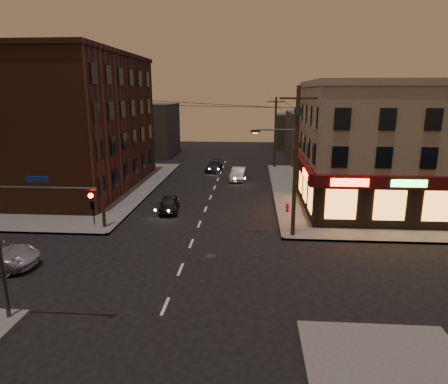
# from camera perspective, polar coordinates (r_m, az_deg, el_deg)

# --- Properties ---
(ground) EXTENTS (120.00, 120.00, 0.00)m
(ground) POSITION_cam_1_polar(r_m,az_deg,el_deg) (23.07, -6.24, -10.95)
(ground) COLOR black
(ground) RESTS_ON ground
(sidewalk_ne) EXTENTS (24.00, 28.00, 0.15)m
(sidewalk_ne) POSITION_cam_1_polar(r_m,az_deg,el_deg) (43.04, 23.09, -0.04)
(sidewalk_ne) COLOR #514F4C
(sidewalk_ne) RESTS_ON ground
(sidewalk_nw) EXTENTS (24.00, 28.00, 0.15)m
(sidewalk_nw) POSITION_cam_1_polar(r_m,az_deg,el_deg) (46.25, -24.28, 0.76)
(sidewalk_nw) COLOR #514F4C
(sidewalk_nw) RESTS_ON ground
(pizza_building) EXTENTS (15.85, 12.85, 10.50)m
(pizza_building) POSITION_cam_1_polar(r_m,az_deg,el_deg) (36.27, 23.54, 5.97)
(pizza_building) COLOR tan
(pizza_building) RESTS_ON sidewalk_ne
(brick_apartment) EXTENTS (12.00, 20.00, 13.00)m
(brick_apartment) POSITION_cam_1_polar(r_m,az_deg,el_deg) (43.75, -21.07, 9.11)
(brick_apartment) COLOR #492217
(brick_apartment) RESTS_ON sidewalk_nw
(bg_building_ne_a) EXTENTS (10.00, 12.00, 7.00)m
(bg_building_ne_a) POSITION_cam_1_polar(r_m,az_deg,el_deg) (59.71, 13.97, 7.67)
(bg_building_ne_a) COLOR #3F3D3A
(bg_building_ne_a) RESTS_ON ground
(bg_building_nw) EXTENTS (9.00, 10.00, 8.00)m
(bg_building_nw) POSITION_cam_1_polar(r_m,az_deg,el_deg) (65.05, -11.07, 8.75)
(bg_building_nw) COLOR #3F3D3A
(bg_building_nw) RESTS_ON ground
(bg_building_ne_b) EXTENTS (8.00, 8.00, 6.00)m
(bg_building_ne_b) POSITION_cam_1_polar(r_m,az_deg,el_deg) (73.29, 10.59, 8.56)
(bg_building_ne_b) COLOR #3F3D3A
(bg_building_ne_b) RESTS_ON ground
(utility_pole_main) EXTENTS (4.20, 0.44, 10.00)m
(utility_pole_main) POSITION_cam_1_polar(r_m,az_deg,el_deg) (26.77, 10.00, 5.34)
(utility_pole_main) COLOR #382619
(utility_pole_main) RESTS_ON sidewalk_ne
(utility_pole_far) EXTENTS (0.26, 0.26, 9.00)m
(utility_pole_far) POSITION_cam_1_polar(r_m,az_deg,el_deg) (52.86, 7.33, 8.44)
(utility_pole_far) COLOR #382619
(utility_pole_far) RESTS_ON sidewalk_ne
(utility_pole_west) EXTENTS (0.24, 0.24, 9.00)m
(utility_pole_west) POSITION_cam_1_polar(r_m,az_deg,el_deg) (29.55, -17.30, 3.54)
(utility_pole_west) COLOR #382619
(utility_pole_west) RESTS_ON sidewalk_nw
(traffic_signal) EXTENTS (4.49, 0.32, 6.47)m
(traffic_signal) POSITION_cam_1_polar(r_m,az_deg,el_deg) (18.58, -27.08, -4.97)
(traffic_signal) COLOR #333538
(traffic_signal) RESTS_ON ground
(sedan_near) EXTENTS (1.95, 3.99, 1.31)m
(sedan_near) POSITION_cam_1_polar(r_m,az_deg,el_deg) (33.62, -7.86, -1.72)
(sedan_near) COLOR black
(sedan_near) RESTS_ON ground
(sedan_mid) EXTENTS (1.96, 4.53, 1.45)m
(sedan_mid) POSITION_cam_1_polar(r_m,az_deg,el_deg) (45.42, 2.09, 2.62)
(sedan_mid) COLOR gray
(sedan_mid) RESTS_ON ground
(sedan_far) EXTENTS (2.11, 4.46, 1.26)m
(sedan_far) POSITION_cam_1_polar(r_m,az_deg,el_deg) (50.70, -1.44, 3.72)
(sedan_far) COLOR black
(sedan_far) RESTS_ON ground
(fire_hydrant) EXTENTS (0.31, 0.31, 0.72)m
(fire_hydrant) POSITION_cam_1_polar(r_m,az_deg,el_deg) (33.21, 9.04, -2.16)
(fire_hydrant) COLOR maroon
(fire_hydrant) RESTS_ON sidewalk_ne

